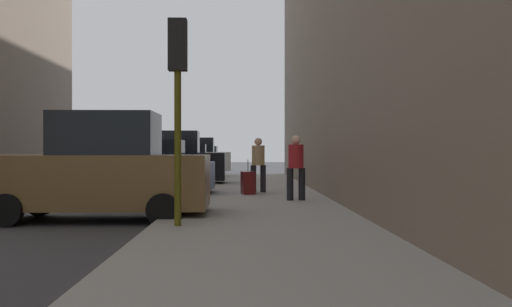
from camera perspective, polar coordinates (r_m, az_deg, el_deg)
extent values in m
cube|color=gray|center=(12.41, 0.38, -6.11)|extent=(4.00, 40.00, 0.15)
cube|color=brown|center=(12.30, -15.62, -2.70)|extent=(4.60, 1.85, 1.10)
cube|color=black|center=(12.24, -14.72, 1.88)|extent=(2.07, 1.57, 0.90)
cylinder|color=black|center=(13.64, -20.78, -4.52)|extent=(0.64, 0.22, 0.64)
cylinder|color=black|center=(11.93, -23.73, -5.21)|extent=(0.64, 0.22, 0.64)
cylinder|color=black|center=(12.96, -8.17, -4.75)|extent=(0.64, 0.22, 0.64)
cylinder|color=black|center=(11.15, -9.29, -5.58)|extent=(0.64, 0.22, 0.64)
cube|color=navy|center=(17.90, -11.08, -2.18)|extent=(4.26, 1.98, 0.84)
cube|color=black|center=(17.84, -10.46, 0.22)|extent=(1.94, 1.63, 0.70)
cylinder|color=black|center=(19.13, -14.54, -3.13)|extent=(0.65, 0.24, 0.64)
cylinder|color=black|center=(17.36, -16.12, -3.48)|extent=(0.65, 0.24, 0.64)
cylinder|color=black|center=(18.61, -6.38, -3.22)|extent=(0.65, 0.24, 0.64)
cylinder|color=black|center=(16.79, -7.14, -3.60)|extent=(0.65, 0.24, 0.64)
cube|color=black|center=(23.35, -8.78, -1.28)|extent=(4.64, 1.93, 1.10)
cube|color=black|center=(23.33, -8.30, 1.12)|extent=(2.10, 1.60, 0.90)
cylinder|color=black|center=(24.49, -12.02, -2.38)|extent=(0.64, 0.23, 0.64)
cylinder|color=black|center=(22.68, -12.80, -2.60)|extent=(0.64, 0.23, 0.64)
cylinder|color=black|center=(24.17, -5.01, -2.41)|extent=(0.64, 0.23, 0.64)
cylinder|color=black|center=(22.34, -5.23, -2.64)|extent=(0.64, 0.23, 0.64)
cube|color=#193828|center=(29.08, -7.30, -1.23)|extent=(4.24, 1.93, 0.84)
cube|color=black|center=(29.06, -6.91, 0.25)|extent=(1.92, 1.60, 0.70)
cylinder|color=black|center=(30.15, -9.75, -1.88)|extent=(0.64, 0.23, 0.64)
cylinder|color=black|center=(28.33, -10.21, -2.02)|extent=(0.64, 0.23, 0.64)
cylinder|color=black|center=(29.93, -4.55, -1.89)|extent=(0.64, 0.23, 0.64)
cylinder|color=black|center=(28.09, -4.68, -2.04)|extent=(0.64, 0.23, 0.64)
cube|color=silver|center=(35.19, -6.26, -0.75)|extent=(4.62, 1.88, 1.10)
cube|color=black|center=(35.17, -5.94, 0.84)|extent=(2.08, 1.58, 0.90)
cylinder|color=black|center=(36.26, -8.50, -1.52)|extent=(0.64, 0.23, 0.64)
cylinder|color=black|center=(34.43, -8.86, -1.61)|extent=(0.64, 0.23, 0.64)
cylinder|color=black|center=(36.03, -3.78, -1.52)|extent=(0.64, 0.23, 0.64)
cylinder|color=black|center=(34.20, -3.88, -1.62)|extent=(0.64, 0.23, 0.64)
cube|color=#B7BABF|center=(41.82, -5.47, -0.77)|extent=(4.25, 1.96, 0.84)
cube|color=black|center=(41.80, -5.20, 0.26)|extent=(1.93, 1.62, 0.70)
cylinder|color=black|center=(42.90, -7.16, -1.24)|extent=(0.65, 0.24, 0.64)
cylinder|color=black|center=(41.08, -7.50, -1.30)|extent=(0.65, 0.24, 0.64)
cylinder|color=black|center=(42.63, -3.52, -1.24)|extent=(0.65, 0.24, 0.64)
cylinder|color=black|center=(40.80, -3.70, -1.31)|extent=(0.65, 0.24, 0.64)
cylinder|color=red|center=(17.61, -5.18, -3.08)|extent=(0.22, 0.22, 0.55)
sphere|color=red|center=(17.60, -5.18, -2.01)|extent=(0.20, 0.20, 0.20)
cylinder|color=red|center=(17.62, -5.70, -2.99)|extent=(0.10, 0.09, 0.09)
cylinder|color=red|center=(17.60, -4.66, -2.99)|extent=(0.10, 0.09, 0.09)
cylinder|color=#514C0F|center=(10.02, -7.83, 3.10)|extent=(0.12, 0.12, 3.60)
cube|color=black|center=(10.18, -7.84, 10.71)|extent=(0.32, 0.24, 0.90)
sphere|color=red|center=(10.36, -7.75, 12.10)|extent=(0.14, 0.14, 0.14)
sphere|color=yellow|center=(10.31, -7.75, 10.58)|extent=(0.14, 0.14, 0.14)
sphere|color=green|center=(10.26, -7.75, 9.04)|extent=(0.14, 0.14, 0.14)
cylinder|color=black|center=(17.95, 0.71, -2.53)|extent=(0.22, 0.22, 0.85)
cylinder|color=black|center=(17.85, -0.26, -2.55)|extent=(0.22, 0.22, 0.85)
cylinder|color=tan|center=(17.88, 0.23, -0.19)|extent=(0.50, 0.50, 0.62)
sphere|color=tan|center=(17.88, 0.23, 1.19)|extent=(0.24, 0.24, 0.24)
cylinder|color=black|center=(15.04, 3.42, -3.08)|extent=(0.20, 0.20, 0.85)
cylinder|color=black|center=(15.10, 4.61, -3.07)|extent=(0.20, 0.20, 0.85)
cylinder|color=#A51E23|center=(15.04, 4.02, -0.28)|extent=(0.45, 0.45, 0.62)
sphere|color=beige|center=(15.05, 4.02, 1.36)|extent=(0.24, 0.24, 0.24)
cube|color=#591414|center=(17.13, -0.81, -2.95)|extent=(0.45, 0.61, 0.68)
cylinder|color=#333333|center=(17.11, -0.81, -1.21)|extent=(0.02, 0.02, 0.36)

